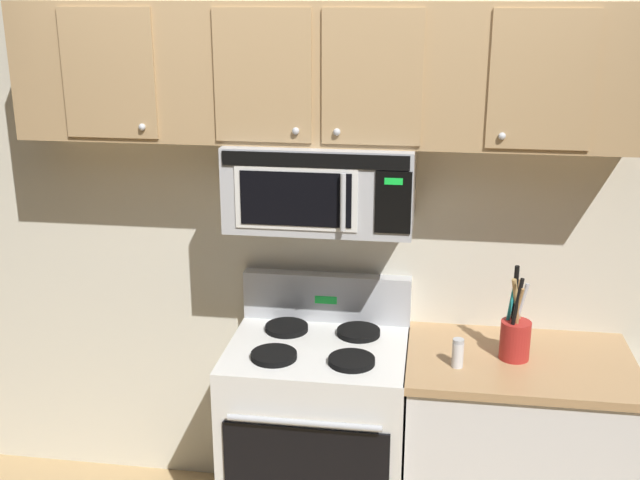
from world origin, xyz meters
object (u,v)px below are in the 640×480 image
(stove_range, at_px, (318,435))
(over_range_microwave, at_px, (322,184))
(salt_shaker, at_px, (458,353))
(utensil_crock_red, at_px, (515,334))

(stove_range, relative_size, over_range_microwave, 1.47)
(stove_range, xyz_separation_m, salt_shaker, (0.58, -0.11, 0.49))
(utensil_crock_red, bearing_deg, over_range_microwave, 171.96)
(utensil_crock_red, height_order, salt_shaker, utensil_crock_red)
(stove_range, distance_m, salt_shaker, 0.77)
(over_range_microwave, relative_size, utensil_crock_red, 1.92)
(salt_shaker, bearing_deg, stove_range, 169.25)
(stove_range, relative_size, salt_shaker, 9.32)
(salt_shaker, bearing_deg, over_range_microwave, 158.70)
(stove_range, distance_m, over_range_microwave, 1.11)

